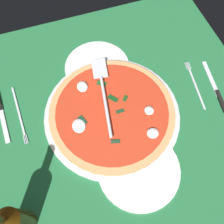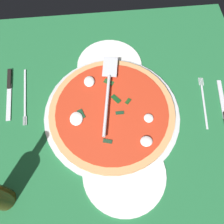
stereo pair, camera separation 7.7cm
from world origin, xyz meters
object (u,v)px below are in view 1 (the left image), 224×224
Objects in this scene: dinner_plate_right at (97,67)px; pizza at (112,112)px; place_setting_far at (10,113)px; dinner_plate_left at (140,169)px; place_setting_near at (206,88)px; beer_bottle at (14,222)px; pizza_server at (103,92)px.

pizza is (-19.23, 1.07, 1.79)cm from dinner_plate_right.
place_setting_far is at bearing 70.11° from pizza.
place_setting_near reaches higher than dinner_plate_left.
dinner_plate_left is 1.10× the size of place_setting_far.
beer_bottle is (-21.84, 64.86, 8.94)cm from place_setting_near.
pizza is at bearing 67.10° from place_setting_far.
pizza is at bearing 5.85° from dinner_plate_left.
beer_bottle is at bearing 142.81° from pizza_server.
dinner_plate_right is 13.63cm from pizza_server.
pizza is 1.60× the size of beer_bottle.
place_setting_near is at bearing -71.39° from beer_bottle.
pizza_server is 1.18× the size of beer_bottle.
pizza_server is at bearing -46.86° from beer_bottle.
dinner_plate_right is 37.90cm from place_setting_near.
dinner_plate_left is 36.24cm from place_setting_near.
place_setting_far is (4.74, 30.20, -4.44)cm from pizza_server.
dinner_plate_left is 0.97× the size of beer_bottle.
dinner_plate_left is at bearing 44.29° from place_setting_far.
dinner_plate_right is 1.04× the size of place_setting_far.
dinner_plate_left is 44.59cm from place_setting_far.
pizza is 39.52cm from beer_bottle.
place_setting_far is at bearing 90.75° from pizza_server.
place_setting_near is (18.28, -31.29, -0.14)cm from dinner_plate_left.
place_setting_near is at bearing -59.71° from dinner_plate_left.
place_setting_far is (-8.08, 31.89, -0.13)cm from dinner_plate_right.
dinner_plate_left is at bearing -178.68° from dinner_plate_right.
beer_bottle is (-3.56, 33.58, 8.80)cm from dinner_plate_left.
pizza is 33.31cm from place_setting_near.
dinner_plate_left is 34.89cm from beer_bottle.
place_setting_far is (11.15, 30.82, -1.92)cm from pizza.
pizza reaches higher than dinner_plate_right.
pizza reaches higher than dinner_plate_left.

